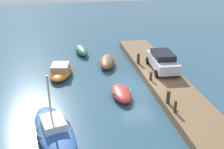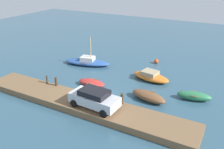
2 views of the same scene
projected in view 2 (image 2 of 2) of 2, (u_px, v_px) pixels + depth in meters
name	position (u px, v px, depth m)	size (l,w,h in m)	color
ground_plane	(95.00, 95.00, 23.81)	(84.00, 84.00, 0.00)	#33566B
dock_platform	(81.00, 103.00, 21.81)	(21.07, 3.15, 0.61)	brown
rowboat_brown	(148.00, 96.00, 22.78)	(3.78, 2.14, 0.83)	brown
motorboat_orange	(151.00, 76.00, 26.94)	(4.53, 2.59, 1.06)	orange
rowboat_red	(92.00, 83.00, 25.65)	(3.08, 1.49, 0.67)	#B72D28
sailboat_blue	(87.00, 62.00, 31.31)	(6.30, 3.43, 3.74)	#2D569E
dinghy_green	(194.00, 96.00, 22.84)	(3.31, 1.65, 0.83)	#2D7A4C
mooring_post_west	(47.00, 79.00, 24.83)	(0.19, 0.19, 0.82)	#47331E
mooring_post_mid_west	(56.00, 81.00, 24.28)	(0.26, 0.26, 0.90)	#47331E
mooring_post_mid_east	(87.00, 90.00, 22.68)	(0.22, 0.22, 0.72)	#47331E
mooring_post_east	(122.00, 99.00, 21.01)	(0.27, 0.27, 0.95)	#47331E
parked_car	(94.00, 98.00, 20.33)	(4.40, 2.25, 1.61)	silver
marker_buoy	(156.00, 61.00, 31.78)	(0.59, 0.59, 0.59)	#E54C19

